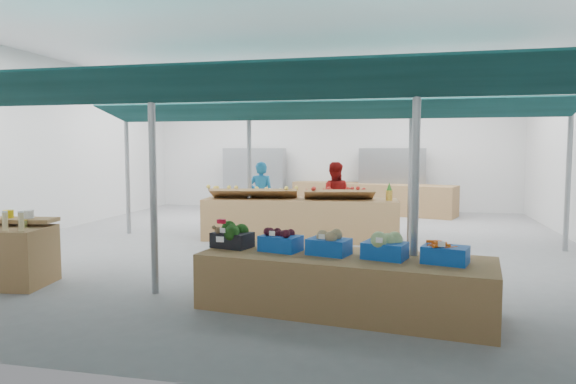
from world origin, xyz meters
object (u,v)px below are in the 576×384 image
veg_counter (344,283)px  vendor_left (261,196)px  fruit_counter (300,219)px  vendor_right (334,198)px

veg_counter → vendor_left: vendor_left is taller
veg_counter → fruit_counter: fruit_counter is taller
fruit_counter → vendor_right: vendor_right is taller
fruit_counter → vendor_right: size_ratio=2.50×
vendor_left → veg_counter: bearing=109.6°
veg_counter → vendor_right: (-0.92, 5.85, 0.50)m
veg_counter → vendor_right: bearing=106.7°
vendor_left → vendor_right: 1.80m
fruit_counter → veg_counter: bearing=-77.6°
fruit_counter → vendor_right: (0.60, 1.10, 0.39)m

